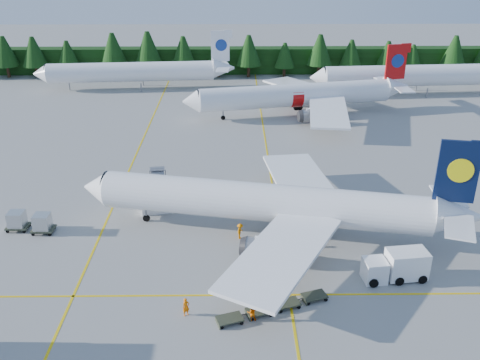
{
  "coord_description": "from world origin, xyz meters",
  "views": [
    {
      "loc": [
        1.0,
        -46.51,
        30.36
      ],
      "look_at": [
        1.63,
        11.99,
        3.5
      ],
      "focal_mm": 40.0,
      "sensor_mm": 36.0,
      "label": 1
    }
  ],
  "objects_px": {
    "airliner_navy": "(256,202)",
    "service_truck": "(395,266)",
    "airstairs": "(160,203)",
    "airliner_red": "(292,96)"
  },
  "relations": [
    {
      "from": "airliner_red",
      "to": "airstairs",
      "type": "distance_m",
      "value": 42.06
    },
    {
      "from": "airliner_red",
      "to": "service_truck",
      "type": "xyz_separation_m",
      "value": [
        4.93,
        -51.86,
        -2.21
      ]
    },
    {
      "from": "airliner_navy",
      "to": "airstairs",
      "type": "height_order",
      "value": "airliner_navy"
    },
    {
      "from": "airliner_navy",
      "to": "airliner_red",
      "type": "xyz_separation_m",
      "value": [
        8.15,
        42.71,
        -0.03
      ]
    },
    {
      "from": "airliner_navy",
      "to": "service_truck",
      "type": "height_order",
      "value": "airliner_navy"
    },
    {
      "from": "airliner_navy",
      "to": "service_truck",
      "type": "xyz_separation_m",
      "value": [
        13.08,
        -9.15,
        -2.24
      ]
    },
    {
      "from": "airliner_navy",
      "to": "service_truck",
      "type": "bearing_deg",
      "value": -23.41
    },
    {
      "from": "airliner_navy",
      "to": "airstairs",
      "type": "relative_size",
      "value": 6.71
    },
    {
      "from": "airliner_red",
      "to": "service_truck",
      "type": "height_order",
      "value": "airliner_red"
    },
    {
      "from": "airstairs",
      "to": "airliner_red",
      "type": "bearing_deg",
      "value": 52.77
    }
  ]
}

